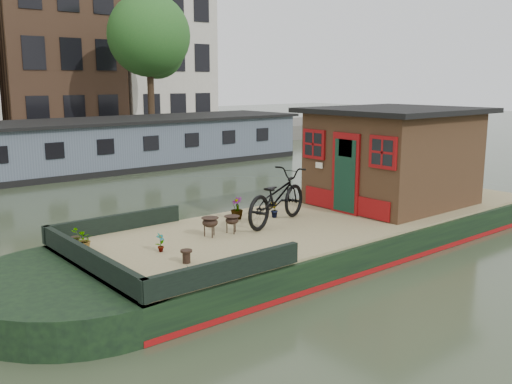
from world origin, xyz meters
TOP-DOWN VIEW (x-y plane):
  - ground at (0.00, 0.00)m, footprint 120.00×120.00m
  - houseboat_hull at (-1.33, 0.00)m, footprint 14.01×4.02m
  - houseboat_deck at (0.00, 0.00)m, footprint 11.80×3.80m
  - bow_bulwark at (-5.07, 0.00)m, footprint 3.00×4.00m
  - cabin at (2.19, 0.00)m, footprint 4.00×3.50m
  - bicycle at (-1.47, 0.30)m, footprint 2.37×1.43m
  - potted_plant_a at (-4.51, 0.06)m, footprint 0.22×0.19m
  - potted_plant_b at (-1.14, 0.76)m, footprint 0.20×0.23m
  - potted_plant_c at (-5.60, 0.97)m, footprint 0.53×0.52m
  - potted_plant_d at (-1.89, 1.17)m, footprint 0.29×0.29m
  - potted_plant_e at (-5.03, -1.70)m, footprint 0.17×0.20m
  - brazier_front at (-3.21, 0.34)m, footprint 0.40×0.40m
  - brazier_rear at (-2.71, 0.27)m, footprint 0.36×0.36m
  - bollard_port at (-5.60, 1.31)m, footprint 0.19×0.19m
  - bollard_stbd at (-4.50, -0.79)m, footprint 0.21×0.21m
  - far_houseboat at (0.00, 14.00)m, footprint 20.40×4.40m
  - quay at (0.00, 20.50)m, footprint 60.00×6.00m
  - tree_right at (6.14, 19.07)m, footprint 4.40×4.40m

SIDE VIEW (x-z plane):
  - ground at x=0.00m, z-range 0.00..0.00m
  - houseboat_hull at x=-1.33m, z-range -0.03..0.57m
  - quay at x=0.00m, z-range 0.00..0.90m
  - houseboat_deck at x=0.00m, z-range 0.60..0.65m
  - bollard_port at x=-5.60m, z-range 0.65..0.86m
  - bollard_stbd at x=-4.50m, z-range 0.65..0.88m
  - potted_plant_e at x=-5.03m, z-range 0.65..0.97m
  - bow_bulwark at x=-5.07m, z-range 0.65..1.00m
  - potted_plant_a at x=-4.51m, z-range 0.65..1.01m
  - potted_plant_b at x=-1.14m, z-range 0.65..1.01m
  - brazier_rear at x=-2.71m, z-range 0.65..1.01m
  - brazier_front at x=-3.21m, z-range 0.65..1.05m
  - potted_plant_c at x=-5.60m, z-range 0.65..1.09m
  - potted_plant_d at x=-1.89m, z-range 0.65..1.15m
  - far_houseboat at x=0.00m, z-range -0.09..2.02m
  - bicycle at x=-1.47m, z-range 0.65..1.83m
  - cabin at x=2.19m, z-range 0.67..3.09m
  - tree_right at x=6.14m, z-range 2.19..9.59m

